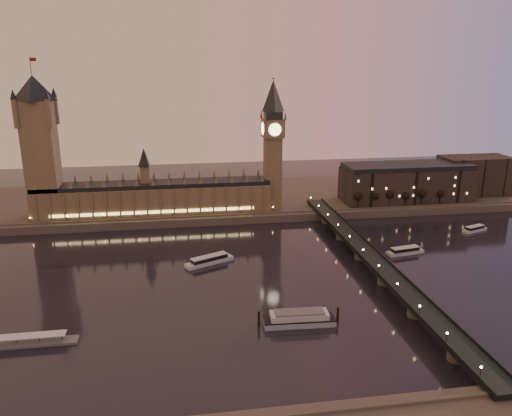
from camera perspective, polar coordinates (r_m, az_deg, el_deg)
The scene contains 18 objects.
ground at distance 290.49m, azimuth -4.25°, elevation -8.27°, with size 700.00×700.00×0.00m, color black.
far_embankment at distance 447.14m, azimuth -2.21°, elevation 1.06°, with size 560.00×130.00×6.00m, color #423D35.
palace_of_westminster at distance 397.53m, azimuth -11.57°, elevation 1.58°, with size 180.00×26.62×52.00m.
victoria_tower at distance 401.08m, azimuth -23.49°, elevation 7.12°, with size 31.68×31.68×118.00m.
big_ben at distance 395.58m, azimuth 1.94°, elevation 8.08°, with size 17.68×17.68×104.00m.
westminster_bridge at distance 308.41m, azimuth 13.04°, elevation -6.05°, with size 13.20×260.00×15.30m.
city_block at distance 459.77m, azimuth 19.20°, elevation 3.05°, with size 155.00×45.00×34.00m.
bare_tree_0 at distance 412.58m, azimuth 11.61°, elevation 1.16°, with size 6.00×6.00×12.19m.
bare_tree_1 at distance 417.67m, azimuth 13.43°, elevation 1.23°, with size 6.00×6.00×12.19m.
bare_tree_2 at distance 423.18m, azimuth 15.20°, elevation 1.30°, with size 6.00×6.00×12.19m.
bare_tree_3 at distance 429.08m, azimuth 16.93°, elevation 1.36°, with size 6.00×6.00×12.19m.
bare_tree_4 at distance 435.36m, azimuth 18.61°, elevation 1.43°, with size 6.00×6.00×12.19m.
bare_tree_5 at distance 442.00m, azimuth 20.24°, elevation 1.48°, with size 6.00×6.00×12.19m.
cruise_boat_a at distance 313.49m, azimuth -5.36°, elevation -5.95°, with size 31.54×19.86×5.07m.
cruise_boat_b at distance 341.64m, azimuth 16.67°, elevation -4.71°, with size 26.01×10.53×4.67m.
cruise_boat_c at distance 404.44m, azimuth 23.72°, elevation -2.19°, with size 21.52×12.26×4.17m.
moored_barge at distance 244.83m, azimuth 4.95°, elevation -12.45°, with size 39.55×11.30×7.26m.
pontoon_pier at distance 250.48m, azimuth -24.40°, elevation -13.78°, with size 40.21×6.70×10.72m.
Camera 1 is at (-19.86, -263.47, 120.73)m, focal length 35.00 mm.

